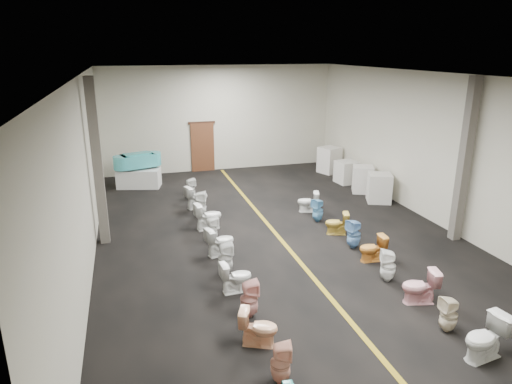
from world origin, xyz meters
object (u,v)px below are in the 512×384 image
(toilet_left_4, at_px, (236,277))
(toilet_left_11, at_px, (190,189))
(appliance_crate_a, at_px, (379,188))
(toilet_left_3, at_px, (249,299))
(toilet_left_1, at_px, (281,363))
(appliance_crate_b, at_px, (363,179))
(toilet_left_8, at_px, (208,216))
(toilet_right_9, at_px, (308,202))
(appliance_crate_d, at_px, (329,160))
(toilet_right_1, at_px, (486,338))
(bathtub, at_px, (138,160))
(toilet_left_9, at_px, (200,204))
(toilet_left_6, at_px, (220,241))
(toilet_left_7, at_px, (212,229))
(toilet_right_3, at_px, (420,287))
(toilet_right_7, at_px, (337,223))
(toilet_left_5, at_px, (225,258))
(toilet_left_2, at_px, (259,327))
(display_table, at_px, (139,178))
(toilet_right_4, at_px, (388,266))
(toilet_right_6, at_px, (354,234))
(toilet_right_2, at_px, (449,315))
(toilet_right_8, at_px, (318,210))
(appliance_crate_c, at_px, (347,172))
(toilet_right_5, at_px, (372,248))

(toilet_left_4, height_order, toilet_left_11, toilet_left_11)
(appliance_crate_a, height_order, toilet_left_3, appliance_crate_a)
(toilet_left_1, bearing_deg, toilet_left_4, 13.99)
(appliance_crate_b, xyz_separation_m, toilet_left_8, (-6.22, -2.04, -0.09))
(toilet_left_8, xyz_separation_m, toilet_right_9, (3.43, 0.58, -0.06))
(appliance_crate_d, relative_size, toilet_right_9, 1.60)
(toilet_right_1, bearing_deg, bathtub, -165.18)
(toilet_left_1, height_order, toilet_left_9, toilet_left_9)
(toilet_left_6, distance_m, toilet_left_7, 0.92)
(toilet_right_3, xyz_separation_m, toilet_right_7, (-0.03, 3.91, -0.04))
(appliance_crate_a, height_order, toilet_left_5, appliance_crate_a)
(toilet_left_1, xyz_separation_m, toilet_left_2, (-0.06, 1.04, -0.01))
(toilet_left_4, relative_size, toilet_right_3, 0.94)
(toilet_left_8, height_order, toilet_right_3, toilet_left_8)
(display_table, relative_size, toilet_right_4, 2.09)
(appliance_crate_d, relative_size, toilet_left_1, 1.53)
(toilet_left_9, relative_size, toilet_right_9, 1.23)
(toilet_right_4, bearing_deg, toilet_right_6, -162.87)
(appliance_crate_b, relative_size, toilet_right_2, 1.38)
(toilet_left_5, distance_m, toilet_right_8, 4.34)
(toilet_right_3, height_order, toilet_right_4, toilet_right_4)
(appliance_crate_d, relative_size, toilet_right_8, 1.50)
(toilet_left_9, xyz_separation_m, toilet_right_4, (3.48, -5.35, -0.04))
(toilet_right_6, bearing_deg, toilet_right_9, 165.86)
(display_table, bearing_deg, toilet_right_3, -62.80)
(appliance_crate_c, bearing_deg, toilet_right_4, -110.20)
(toilet_left_9, height_order, toilet_right_3, toilet_left_9)
(toilet_left_3, xyz_separation_m, toilet_left_8, (0.06, 4.85, 0.01))
(toilet_left_5, bearing_deg, toilet_left_4, -175.60)
(toilet_left_2, distance_m, toilet_right_2, 3.62)
(toilet_right_1, bearing_deg, toilet_left_2, -120.43)
(toilet_right_8, bearing_deg, toilet_left_6, -89.18)
(toilet_right_9, bearing_deg, display_table, -111.64)
(toilet_left_8, bearing_deg, appliance_crate_d, -59.13)
(toilet_left_4, bearing_deg, toilet_right_8, -48.99)
(toilet_right_3, height_order, toilet_right_7, toilet_right_3)
(appliance_crate_b, distance_m, toilet_left_1, 10.87)
(appliance_crate_c, distance_m, toilet_left_3, 10.31)
(toilet_left_3, xyz_separation_m, toilet_right_4, (3.46, 0.55, -0.01))
(toilet_right_5, distance_m, toilet_right_9, 3.86)
(toilet_left_5, distance_m, toilet_left_9, 3.95)
(toilet_left_1, bearing_deg, toilet_left_8, 13.36)
(toilet_right_2, height_order, toilet_right_6, toilet_right_6)
(bathtub, bearing_deg, toilet_right_3, -80.72)
(toilet_left_6, relative_size, toilet_right_5, 1.11)
(display_table, bearing_deg, toilet_left_9, -66.51)
(toilet_right_6, distance_m, toilet_right_8, 2.10)
(toilet_left_8, height_order, toilet_left_9, toilet_left_9)
(appliance_crate_a, relative_size, toilet_left_8, 1.23)
(appliance_crate_d, bearing_deg, toilet_right_7, -112.99)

